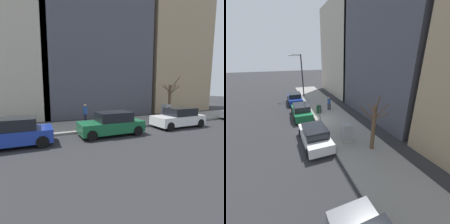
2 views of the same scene
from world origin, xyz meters
The scene contains 13 objects.
ground_plane centered at (0.00, 0.00, 0.00)m, with size 120.00×120.00×0.00m, color #2B2B2D.
sidewalk centered at (2.00, 0.00, 0.07)m, with size 4.00×36.00×0.15m, color gray.
parked_car_white centered at (-1.02, -4.38, 0.74)m, with size 1.99×4.23×1.52m.
parked_car_green centered at (-1.14, 1.48, 0.74)m, with size 1.92×4.20×1.52m.
parked_car_blue centered at (-1.21, 7.25, 0.74)m, with size 1.98×4.23×1.52m.
parking_meter centered at (0.45, -0.48, 0.98)m, with size 0.14×0.10×1.35m.
utility_box centered at (1.30, -5.12, 0.85)m, with size 0.83×0.61×1.43m.
streetlamp centered at (0.28, 10.27, 4.02)m, with size 1.97×0.32×6.50m.
bare_tree centered at (2.59, -6.69, 1.97)m, with size 2.01×2.22×4.10m.
trash_bin centered at (0.90, 1.76, 0.60)m, with size 0.56×0.56×0.90m, color #14381E.
pedestrian_near_meter centered at (2.33, 2.32, 1.09)m, with size 0.40×0.36×1.66m.
office_block_center centered at (11.45, -0.64, 7.91)m, with size 11.89×11.89×15.81m, color #4C4C56.
office_tower_right centered at (11.37, 10.63, 7.18)m, with size 11.74×11.74×14.35m, color #BCB29E.
Camera 2 is at (-3.04, -14.36, 6.43)m, focal length 24.00 mm.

